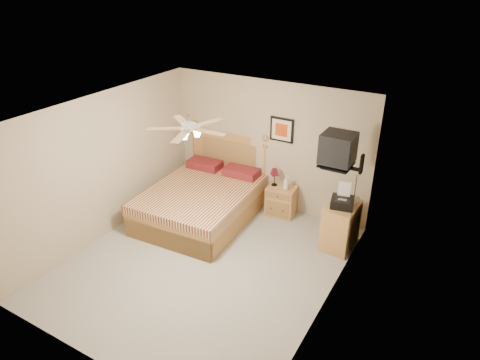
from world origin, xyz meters
name	(u,v)px	position (x,y,z in m)	size (l,w,h in m)	color
floor	(204,262)	(0.00, 0.00, 0.00)	(4.50, 4.50, 0.00)	gray
ceiling	(197,114)	(0.00, 0.00, 2.50)	(4.00, 4.50, 0.04)	white
wall_back	(268,145)	(0.00, 2.25, 1.25)	(4.00, 0.04, 2.50)	tan
wall_front	(82,281)	(0.00, -2.25, 1.25)	(4.00, 0.04, 2.50)	tan
wall_left	(104,167)	(-2.00, 0.00, 1.25)	(0.04, 4.50, 2.50)	tan
wall_right	(330,232)	(2.00, 0.00, 1.25)	(0.04, 4.50, 2.50)	tan
bed	(200,183)	(-0.81, 1.12, 0.74)	(1.74, 2.29, 1.48)	#A7723B
nightstand	(281,201)	(0.42, 2.00, 0.29)	(0.53, 0.40, 0.57)	#B2754E
table_lamp	(275,177)	(0.26, 2.02, 0.74)	(0.19, 0.19, 0.34)	maroon
lotion_bottle	(286,183)	(0.52, 1.98, 0.71)	(0.10, 0.10, 0.27)	silver
framed_picture	(282,130)	(0.27, 2.23, 1.62)	(0.46, 0.04, 0.46)	black
dresser	(340,226)	(1.73, 1.54, 0.40)	(0.47, 0.67, 0.79)	#B1703F
fax_machine	(343,196)	(1.72, 1.50, 0.98)	(0.36, 0.38, 0.38)	black
magazine_lower	(347,198)	(1.71, 1.78, 0.81)	(0.21, 0.28, 0.03)	beige
magazine_upper	(347,197)	(1.71, 1.79, 0.83)	(0.18, 0.24, 0.02)	#9D937A
wall_tv	(348,152)	(1.75, 1.34, 1.81)	(0.56, 0.46, 0.58)	black
ceiling_fan	(189,128)	(0.00, -0.20, 2.36)	(1.14, 1.14, 0.28)	silver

